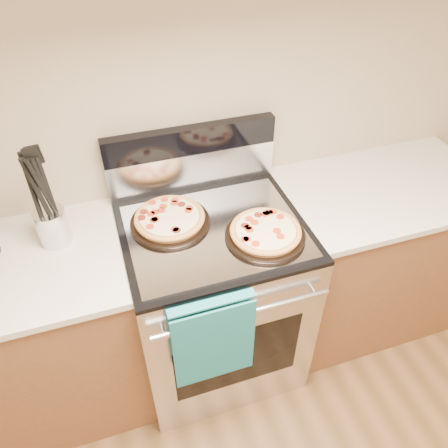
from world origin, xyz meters
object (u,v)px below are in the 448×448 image
object	(u,v)px
range_body	(214,300)
pepperoni_pizza_front	(265,233)
utensil_crock	(53,227)
pepperoni_pizza_back	(170,219)

from	to	relation	value
range_body	pepperoni_pizza_front	size ratio (longest dim) A/B	2.82
range_body	pepperoni_pizza_front	world-z (taller)	pepperoni_pizza_front
pepperoni_pizza_front	utensil_crock	world-z (taller)	utensil_crock
pepperoni_pizza_front	range_body	bearing A→B (deg)	144.16
utensil_crock	range_body	bearing A→B (deg)	-11.49
range_body	utensil_crock	size ratio (longest dim) A/B	5.89
range_body	pepperoni_pizza_back	size ratio (longest dim) A/B	2.77
pepperoni_pizza_back	utensil_crock	size ratio (longest dim) A/B	2.13
range_body	pepperoni_pizza_front	distance (m)	0.54
range_body	pepperoni_pizza_back	xyz separation A→B (m)	(-0.16, 0.07, 0.50)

